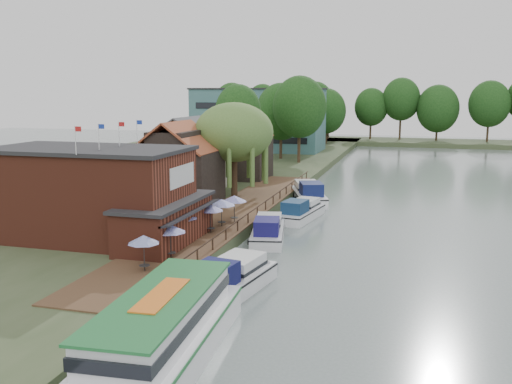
% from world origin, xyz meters
% --- Properties ---
extents(ground, '(260.00, 260.00, 0.00)m').
position_xyz_m(ground, '(0.00, 0.00, 0.00)').
color(ground, slate).
rests_on(ground, ground).
extents(land_bank, '(50.00, 140.00, 1.00)m').
position_xyz_m(land_bank, '(-30.00, 35.00, 0.50)').
color(land_bank, '#384728').
rests_on(land_bank, ground).
extents(quay_deck, '(6.00, 50.00, 0.10)m').
position_xyz_m(quay_deck, '(-8.00, 10.00, 1.05)').
color(quay_deck, '#47301E').
rests_on(quay_deck, land_bank).
extents(quay_rail, '(0.20, 49.00, 1.00)m').
position_xyz_m(quay_rail, '(-5.30, 10.50, 1.50)').
color(quay_rail, black).
rests_on(quay_rail, land_bank).
extents(pub, '(20.00, 11.00, 7.30)m').
position_xyz_m(pub, '(-14.00, -1.00, 4.65)').
color(pub, maroon).
rests_on(pub, land_bank).
extents(hotel_block, '(25.40, 12.40, 12.30)m').
position_xyz_m(hotel_block, '(-22.00, 70.00, 7.15)').
color(hotel_block, '#38666B').
rests_on(hotel_block, land_bank).
extents(cottage_a, '(8.60, 7.60, 8.50)m').
position_xyz_m(cottage_a, '(-15.00, 14.00, 5.25)').
color(cottage_a, black).
rests_on(cottage_a, land_bank).
extents(cottage_b, '(9.60, 8.60, 8.50)m').
position_xyz_m(cottage_b, '(-18.00, 24.00, 5.25)').
color(cottage_b, beige).
rests_on(cottage_b, land_bank).
extents(cottage_c, '(7.60, 7.60, 8.50)m').
position_xyz_m(cottage_c, '(-14.00, 33.00, 5.25)').
color(cottage_c, black).
rests_on(cottage_c, land_bank).
extents(willow, '(8.60, 8.60, 10.43)m').
position_xyz_m(willow, '(-10.50, 19.00, 6.21)').
color(willow, '#476B2D').
rests_on(willow, land_bank).
extents(umbrella_0, '(2.09, 2.09, 2.38)m').
position_xyz_m(umbrella_0, '(-7.82, -7.89, 2.29)').
color(umbrella_0, navy).
rests_on(umbrella_0, quay_deck).
extents(umbrella_1, '(2.18, 2.18, 2.38)m').
position_xyz_m(umbrella_1, '(-7.39, -4.72, 2.29)').
color(umbrella_1, navy).
rests_on(umbrella_1, quay_deck).
extents(umbrella_2, '(2.24, 2.24, 2.38)m').
position_xyz_m(umbrella_2, '(-8.26, -0.45, 2.29)').
color(umbrella_2, '#1D1B96').
rests_on(umbrella_2, quay_deck).
extents(umbrella_3, '(2.12, 2.12, 2.38)m').
position_xyz_m(umbrella_3, '(-7.25, 2.85, 2.29)').
color(umbrella_3, navy).
rests_on(umbrella_3, quay_deck).
extents(umbrella_4, '(2.42, 2.42, 2.38)m').
position_xyz_m(umbrella_4, '(-7.15, 5.23, 2.29)').
color(umbrella_4, navy).
rests_on(umbrella_4, quay_deck).
extents(umbrella_5, '(2.26, 2.26, 2.38)m').
position_xyz_m(umbrella_5, '(-6.64, 7.19, 2.29)').
color(umbrella_5, navy).
rests_on(umbrella_5, quay_deck).
extents(cruiser_0, '(4.95, 10.60, 2.48)m').
position_xyz_m(cruiser_0, '(-2.17, -7.77, 1.24)').
color(cruiser_0, white).
rests_on(cruiser_0, ground).
extents(cruiser_1, '(4.74, 9.64, 2.21)m').
position_xyz_m(cruiser_1, '(-3.19, 5.90, 1.11)').
color(cruiser_1, silver).
rests_on(cruiser_1, ground).
extents(cruiser_2, '(4.27, 9.42, 2.17)m').
position_xyz_m(cruiser_2, '(-2.07, 14.56, 1.08)').
color(cruiser_2, white).
rests_on(cruiser_2, ground).
extents(cruiser_3, '(6.66, 11.03, 2.57)m').
position_xyz_m(cruiser_3, '(-3.05, 23.71, 1.28)').
color(cruiser_3, white).
rests_on(cruiser_3, ground).
extents(tour_boat, '(5.42, 15.85, 3.41)m').
position_xyz_m(tour_boat, '(-2.14, -17.94, 1.70)').
color(tour_boat, silver).
rests_on(tour_boat, ground).
extents(swan, '(0.44, 0.44, 0.44)m').
position_xyz_m(swan, '(-3.30, -13.21, 0.22)').
color(swan, white).
rests_on(swan, ground).
extents(bank_tree_0, '(6.91, 6.91, 12.68)m').
position_xyz_m(bank_tree_0, '(-17.50, 42.42, 7.34)').
color(bank_tree_0, '#143811').
rests_on(bank_tree_0, land_bank).
extents(bank_tree_1, '(8.77, 8.77, 14.14)m').
position_xyz_m(bank_tree_1, '(-10.06, 51.90, 8.07)').
color(bank_tree_1, '#143811').
rests_on(bank_tree_1, land_bank).
extents(bank_tree_2, '(8.60, 8.60, 13.08)m').
position_xyz_m(bank_tree_2, '(-14.26, 56.61, 7.54)').
color(bank_tree_2, '#143811').
rests_on(bank_tree_2, land_bank).
extents(bank_tree_3, '(6.74, 6.74, 10.79)m').
position_xyz_m(bank_tree_3, '(-17.49, 77.53, 6.39)').
color(bank_tree_3, '#143811').
rests_on(bank_tree_3, land_bank).
extents(bank_tree_4, '(8.75, 8.75, 12.32)m').
position_xyz_m(bank_tree_4, '(-11.26, 87.50, 7.16)').
color(bank_tree_4, '#143811').
rests_on(bank_tree_4, land_bank).
extents(bank_tree_5, '(8.46, 8.46, 13.91)m').
position_xyz_m(bank_tree_5, '(-14.79, 93.04, 7.96)').
color(bank_tree_5, '#143811').
rests_on(bank_tree_5, land_bank).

